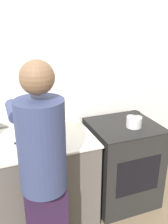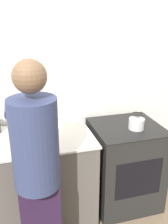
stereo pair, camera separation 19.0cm
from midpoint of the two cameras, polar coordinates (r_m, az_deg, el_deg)
name	(u,v)px [view 2 (the right image)]	position (r m, az deg, el deg)	size (l,w,h in m)	color
wall_back	(47,87)	(2.67, -6.49, 5.61)	(8.00, 0.05, 2.60)	white
counter	(19,182)	(2.63, -12.64, -15.33)	(1.48, 0.71, 0.93)	#5B5651
oven	(124,165)	(2.87, 11.14, -11.75)	(0.70, 0.67, 0.94)	black
person	(37,167)	(1.91, -7.92, -12.46)	(0.39, 0.62, 1.76)	#2A1836
cutting_board	(32,139)	(2.35, -9.49, -6.23)	(0.38, 0.22, 0.02)	silver
knife	(27,140)	(2.33, -10.68, -6.29)	(0.24, 0.06, 0.01)	silver
kettle	(137,122)	(2.58, 14.01, -2.36)	(0.16, 0.16, 0.16)	silver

